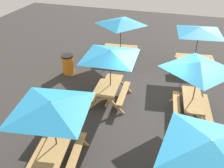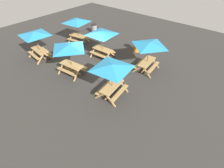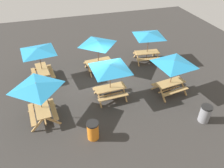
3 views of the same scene
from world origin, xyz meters
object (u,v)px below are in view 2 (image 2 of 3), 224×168
Objects in this scene: picnic_table_5 at (35,36)px; trash_bin_gray at (94,29)px; picnic_table_0 at (112,69)px; trash_bin_orange at (137,46)px; picnic_table_3 at (77,23)px; picnic_table_4 at (69,49)px; picnic_table_2 at (102,35)px; picnic_table_1 at (149,46)px.

picnic_table_5 is 2.87× the size of trash_bin_gray.
trash_bin_orange is at bearing 11.88° from picnic_table_0.
picnic_table_3 is 5.19m from picnic_table_4.
picnic_table_4 is (-0.08, -3.25, 0.00)m from picnic_table_2.
picnic_table_3 is 2.86× the size of trash_bin_gray.
picnic_table_0 reaches higher than trash_bin_orange.
picnic_table_3 and picnic_table_4 have the same top height.
trash_bin_orange is (5.83, -0.55, 0.00)m from trash_bin_gray.
picnic_table_1 is at bearing 6.39° from picnic_table_2.
picnic_table_4 is at bearing -55.32° from picnic_table_3.
picnic_table_0 is 0.99× the size of picnic_table_2.
picnic_table_4 reaches higher than trash_bin_orange.
picnic_table_0 is at bearing -35.60° from picnic_table_3.
picnic_table_3 is (-7.37, 3.79, 0.00)m from picnic_table_0.
trash_bin_orange is at bearing 67.70° from picnic_table_4.
picnic_table_4 is (-3.82, 0.00, 0.00)m from picnic_table_0.
picnic_table_3 is 3.15m from trash_bin_gray.
picnic_table_4 is at bearing -57.82° from trash_bin_gray.
picnic_table_5 is 6.91m from trash_bin_gray.
picnic_table_1 reaches higher than trash_bin_gray.
picnic_table_5 is (-7.80, -4.11, 0.00)m from picnic_table_1.
trash_bin_gray is 1.00× the size of trash_bin_orange.
picnic_table_0 is 1.20× the size of picnic_table_1.
picnic_table_3 is 1.00× the size of picnic_table_5.
picnic_table_1 is at bearing -42.87° from trash_bin_orange.
picnic_table_3 and picnic_table_5 have the same top height.
picnic_table_5 reaches higher than trash_bin_orange.
picnic_table_3 is (-3.63, 0.55, 0.00)m from picnic_table_2.
trash_bin_gray is 5.86m from trash_bin_orange.
picnic_table_3 is 5.90m from trash_bin_orange.
picnic_table_0 is 3.88m from picnic_table_1.
picnic_table_5 is at bearing 84.34° from picnic_table_0.
picnic_table_0 is 1.00× the size of picnic_table_5.
picnic_table_2 is at bearing -16.93° from picnic_table_3.
picnic_table_1 is 3.95m from picnic_table_2.
picnic_table_2 reaches higher than trash_bin_gray.
picnic_table_1 is 2.38× the size of trash_bin_orange.
picnic_table_1 is 0.83× the size of picnic_table_2.
picnic_table_1 is 3.41m from trash_bin_orange.
picnic_table_2 is (-3.74, 3.25, 0.00)m from picnic_table_0.
picnic_table_0 is 1.00× the size of picnic_table_3.
picnic_table_5 is (-0.28, -4.03, 0.00)m from picnic_table_3.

